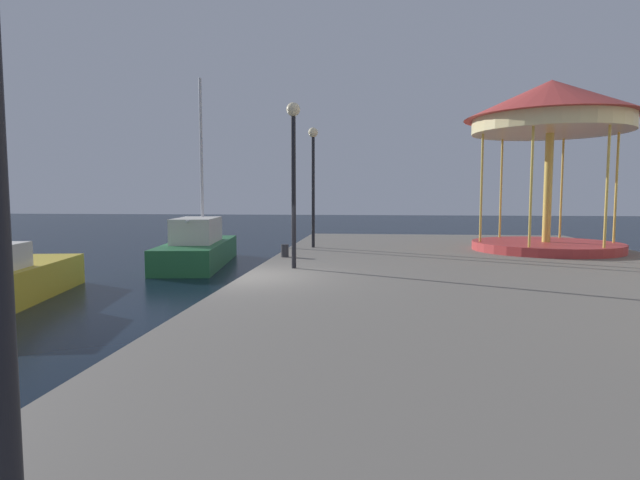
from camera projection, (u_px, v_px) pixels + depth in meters
ground_plane at (243, 308)px, 12.52m from camera, size 120.00×120.00×0.00m
quay_dock at (503, 297)px, 11.83m from camera, size 12.26×27.67×0.80m
sailboat_green at (198, 247)px, 20.22m from camera, size 3.00×6.87×7.44m
motorboat_yellow at (3, 280)px, 13.09m from camera, size 2.87×5.84×1.56m
carousel at (550, 123)px, 17.72m from camera, size 5.81×5.81×5.88m
lamp_post_mid_promenade at (293, 156)px, 13.45m from camera, size 0.36×0.36×4.34m
lamp_post_far_end at (313, 166)px, 18.95m from camera, size 0.36×0.36×4.42m
bollard_north at (285, 251)px, 16.19m from camera, size 0.24×0.24×0.40m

